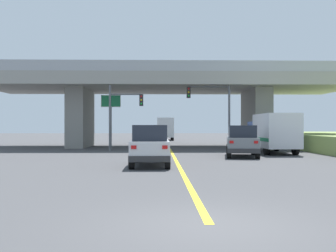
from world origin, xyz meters
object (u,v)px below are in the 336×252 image
object	(u,v)px
sedan_oncoming	(158,134)
semi_truck_distant	(165,129)
suv_crossing	(242,141)
traffic_signal_nearside	(215,104)
box_truck	(273,132)
traffic_signal_farside	(121,109)
suv_lead	(150,145)
highway_sign	(111,107)

from	to	relation	value
sedan_oncoming	semi_truck_distant	distance (m)	8.17
suv_crossing	traffic_signal_nearside	size ratio (longest dim) A/B	0.83
traffic_signal_nearside	box_truck	bearing A→B (deg)	-51.60
semi_truck_distant	box_truck	bearing A→B (deg)	-75.48
suv_crossing	semi_truck_distant	xyz separation A→B (m)	(-4.40, 31.97, 0.65)
traffic_signal_farside	semi_truck_distant	world-z (taller)	traffic_signal_farside
suv_crossing	semi_truck_distant	world-z (taller)	semi_truck_distant
sedan_oncoming	suv_lead	bearing A→B (deg)	-90.62
traffic_signal_nearside	semi_truck_distant	distance (m)	24.42
suv_lead	semi_truck_distant	bearing A→B (deg)	87.85
highway_sign	traffic_signal_nearside	bearing A→B (deg)	-12.33
sedan_oncoming	semi_truck_distant	size ratio (longest dim) A/B	0.74
suv_lead	highway_sign	world-z (taller)	highway_sign
box_truck	semi_truck_distant	world-z (taller)	semi_truck_distant
suv_lead	traffic_signal_nearside	xyz separation A→B (m)	(5.21, 13.81, 2.83)
suv_lead	traffic_signal_farside	bearing A→B (deg)	101.35
suv_lead	sedan_oncoming	xyz separation A→B (m)	(0.32, 29.77, 0.00)
semi_truck_distant	traffic_signal_farside	bearing A→B (deg)	-99.38
box_truck	sedan_oncoming	distance (m)	22.21
traffic_signal_nearside	semi_truck_distant	size ratio (longest dim) A/B	0.91
traffic_signal_farside	suv_crossing	bearing A→B (deg)	-40.90
semi_truck_distant	traffic_signal_nearside	bearing A→B (deg)	-81.04
box_truck	suv_lead	bearing A→B (deg)	-133.64
suv_crossing	sedan_oncoming	size ratio (longest dim) A/B	1.03
semi_truck_distant	highway_sign	bearing A→B (deg)	-103.37
suv_crossing	highway_sign	distance (m)	14.08
box_truck	traffic_signal_farside	distance (m)	12.27
suv_crossing	highway_sign	world-z (taller)	highway_sign
highway_sign	semi_truck_distant	bearing A→B (deg)	76.63
sedan_oncoming	highway_sign	distance (m)	14.82
highway_sign	suv_crossing	bearing A→B (deg)	-45.82
suv_crossing	semi_truck_distant	distance (m)	32.27
suv_lead	highway_sign	bearing A→B (deg)	103.60
box_truck	sedan_oncoming	size ratio (longest dim) A/B	1.35
highway_sign	traffic_signal_farside	bearing A→B (deg)	-65.64
traffic_signal_nearside	semi_truck_distant	xyz separation A→B (m)	(-3.79, 24.02, -2.18)
suv_lead	highway_sign	size ratio (longest dim) A/B	0.91
sedan_oncoming	highway_sign	xyz separation A→B (m)	(-4.14, -13.98, 2.65)
box_truck	highway_sign	world-z (taller)	highway_sign
highway_sign	semi_truck_distant	xyz separation A→B (m)	(5.24, 22.05, -2.00)
sedan_oncoming	traffic_signal_nearside	distance (m)	16.93
traffic_signal_nearside	highway_sign	distance (m)	9.24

